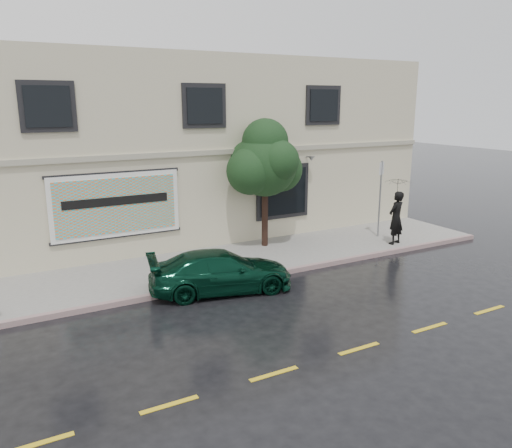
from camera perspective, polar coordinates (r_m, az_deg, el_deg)
ground at (r=14.22m, az=2.49°, el=-8.26°), size 90.00×90.00×0.00m
sidewalk at (r=16.88m, az=-3.24°, el=-4.38°), size 20.00×3.50×0.15m
curb at (r=15.40m, az=-0.41°, el=-6.17°), size 20.00×0.18×0.16m
road_marking at (r=11.64m, az=11.70°, el=-13.76°), size 19.00×0.12×0.01m
building at (r=21.45m, az=-10.07°, el=8.69°), size 20.00×8.12×7.00m
billboard at (r=16.90m, az=-15.66°, el=2.08°), size 4.30×0.16×2.20m
car at (r=14.42m, az=-4.02°, el=-5.41°), size 4.39×2.63×1.20m
pedestrian at (r=19.22m, az=15.71°, el=0.69°), size 0.83×0.65×1.99m
umbrella at (r=18.97m, az=15.98°, el=4.78°), size 1.18×1.18×0.79m
street_tree at (r=17.93m, az=1.04°, el=6.77°), size 2.30×2.30×4.16m
sign_pole at (r=19.96m, az=14.01°, el=3.52°), size 0.35×0.16×2.99m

